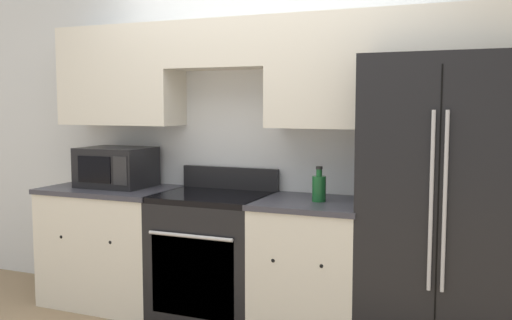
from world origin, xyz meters
name	(u,v)px	position (x,y,z in m)	size (l,w,h in m)	color
wall_back	(273,111)	(0.02, 0.59, 1.46)	(8.00, 0.39, 2.60)	silver
lower_cabinets_left	(112,245)	(-1.18, 0.31, 0.44)	(0.98, 0.64, 0.88)	silver
lower_cabinets_right	(312,267)	(0.39, 0.31, 0.44)	(0.70, 0.64, 0.88)	silver
oven_range	(213,256)	(-0.32, 0.31, 0.45)	(0.76, 0.65, 1.04)	black
refrigerator	(443,206)	(1.20, 0.38, 0.89)	(0.92, 0.79, 1.79)	black
microwave	(117,167)	(-1.17, 0.37, 1.03)	(0.52, 0.41, 0.30)	black
bottle	(319,188)	(0.44, 0.31, 0.97)	(0.09, 0.09, 0.23)	#195928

